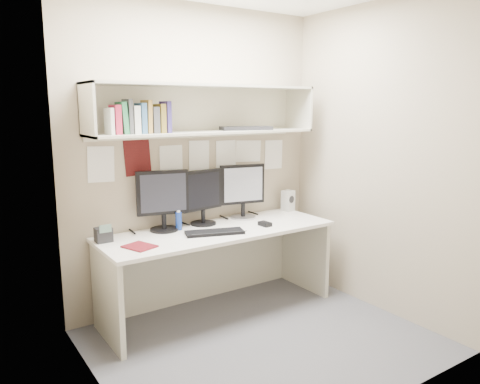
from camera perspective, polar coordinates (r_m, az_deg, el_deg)
floor at (r=3.70m, az=2.89°, el=-17.70°), size 2.40×2.00×0.01m
wall_back at (r=4.14m, az=-5.29°, el=4.18°), size 2.40×0.02×2.60m
wall_front at (r=2.58m, az=16.57°, el=0.06°), size 2.40×0.02×2.60m
wall_left at (r=2.76m, az=-17.26°, el=0.66°), size 0.02×2.00×2.60m
wall_right at (r=4.13m, az=16.55°, el=3.79°), size 0.02×2.00×2.60m
desk at (r=4.05m, az=-2.65°, el=-9.51°), size 2.00×0.70×0.73m
overhead_hutch at (r=3.99m, az=-4.41°, el=10.02°), size 2.00×0.38×0.40m
pinned_papers at (r=4.14m, az=-5.24°, el=3.49°), size 1.92×0.01×0.48m
monitor_left at (r=3.89m, az=-9.38°, el=-0.77°), size 0.43×0.24×0.50m
monitor_center at (r=4.06m, az=-4.61°, el=-0.37°), size 0.41×0.22×0.48m
monitor_right at (r=4.27m, az=0.31°, el=0.33°), size 0.42×0.23×0.49m
keyboard at (r=3.80m, az=-3.11°, el=-4.94°), size 0.50×0.31×0.02m
mouse at (r=4.04m, az=3.06°, el=-3.91°), size 0.08×0.12×0.03m
speaker at (r=4.62m, az=5.88°, el=-1.05°), size 0.12×0.12×0.20m
blue_bottle at (r=3.93m, az=-7.48°, el=-3.49°), size 0.05×0.05×0.16m
maroon_notebook at (r=3.52m, az=-12.14°, el=-6.51°), size 0.24×0.27×0.01m
desk_phone at (r=3.70m, az=-16.30°, el=-5.00°), size 0.12×0.11×0.15m
book_stack at (r=3.67m, az=-12.21°, el=8.74°), size 0.48×0.16×0.26m
hutch_tray at (r=4.14m, az=0.74°, el=7.79°), size 0.48×0.29×0.03m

